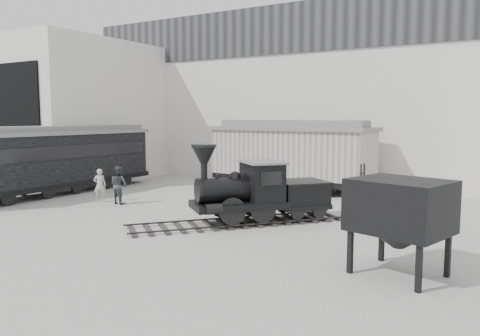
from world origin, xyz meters
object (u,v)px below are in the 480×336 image
Objects in this scene: boxcar at (290,153)px; coal_hopper at (400,213)px; locomotive at (255,195)px; visitor_b at (119,185)px; passenger_coach at (57,159)px; visitor_a at (100,185)px.

boxcar reaches higher than coal_hopper.
locomotive is 7.14m from coal_hopper.
locomotive reaches higher than visitor_b.
visitor_b is at bearing -116.53° from boxcar.
passenger_coach is 5.22m from visitor_b.
visitor_b is 14.30m from coal_hopper.
passenger_coach is (-12.66, 0.89, 0.75)m from locomotive.
coal_hopper is at bearing 130.24° from visitor_a.
visitor_b is at bearing -178.54° from coal_hopper.
visitor_a is 15.44m from coal_hopper.
passenger_coach is at bearing -137.61° from boxcar.
boxcar reaches higher than passenger_coach.
passenger_coach is 7.78× the size of visitor_a.
locomotive reaches higher than visitor_a.
locomotive is 12.72m from passenger_coach.
passenger_coach is at bearing -142.93° from locomotive.
coal_hopper is at bearing 169.86° from visitor_b.
passenger_coach is 6.96× the size of visitor_b.
locomotive is at bearing -69.43° from boxcar.
visitor_b is at bearing -6.05° from passenger_coach.
locomotive is 9.04m from boxcar.
passenger_coach is 19.36m from coal_hopper.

